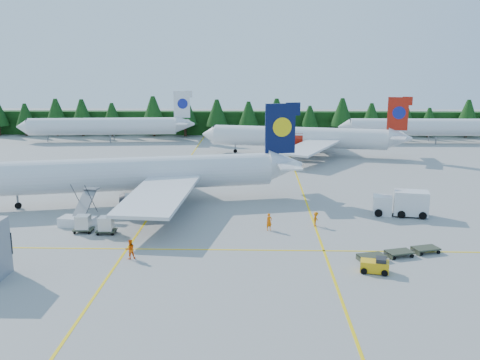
{
  "coord_description": "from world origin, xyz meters",
  "views": [
    {
      "loc": [
        -1.01,
        -57.27,
        18.67
      ],
      "look_at": [
        -2.95,
        11.01,
        3.5
      ],
      "focal_mm": 40.0,
      "sensor_mm": 36.0,
      "label": 1
    }
  ],
  "objects_px": {
    "airliner_red": "(296,137)",
    "baggage_tug": "(375,266)",
    "service_truck": "(401,203)",
    "airstairs": "(79,219)",
    "airliner_navy": "(124,175)"
  },
  "relations": [
    {
      "from": "airliner_red",
      "to": "airstairs",
      "type": "distance_m",
      "value": 56.69
    },
    {
      "from": "service_truck",
      "to": "baggage_tug",
      "type": "height_order",
      "value": "service_truck"
    },
    {
      "from": "airstairs",
      "to": "baggage_tug",
      "type": "height_order",
      "value": "airstairs"
    },
    {
      "from": "airstairs",
      "to": "airliner_navy",
      "type": "bearing_deg",
      "value": 81.82
    },
    {
      "from": "airliner_navy",
      "to": "airliner_red",
      "type": "distance_m",
      "value": 46.54
    },
    {
      "from": "baggage_tug",
      "to": "service_truck",
      "type": "bearing_deg",
      "value": 82.33
    },
    {
      "from": "airliner_navy",
      "to": "baggage_tug",
      "type": "relative_size",
      "value": 16.06
    },
    {
      "from": "airstairs",
      "to": "service_truck",
      "type": "distance_m",
      "value": 38.89
    },
    {
      "from": "service_truck",
      "to": "baggage_tug",
      "type": "bearing_deg",
      "value": -99.88
    },
    {
      "from": "service_truck",
      "to": "airstairs",
      "type": "bearing_deg",
      "value": -161.33
    },
    {
      "from": "service_truck",
      "to": "airliner_red",
      "type": "bearing_deg",
      "value": 113.78
    },
    {
      "from": "airliner_red",
      "to": "service_truck",
      "type": "distance_m",
      "value": 44.82
    },
    {
      "from": "airliner_red",
      "to": "baggage_tug",
      "type": "bearing_deg",
      "value": -76.06
    },
    {
      "from": "baggage_tug",
      "to": "airstairs",
      "type": "bearing_deg",
      "value": 170.15
    },
    {
      "from": "airstairs",
      "to": "service_truck",
      "type": "bearing_deg",
      "value": 16.74
    }
  ]
}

